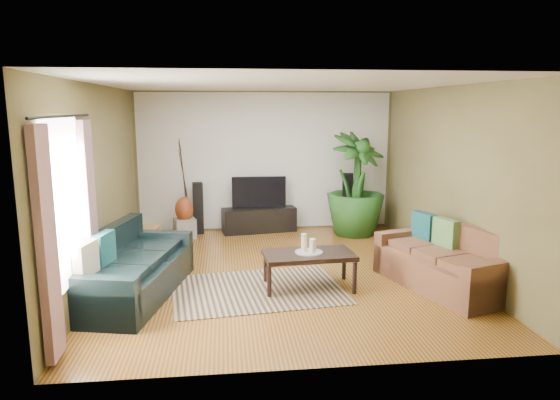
{
  "coord_description": "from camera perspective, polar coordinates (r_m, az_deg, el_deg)",
  "views": [
    {
      "loc": [
        -0.8,
        -6.96,
        2.39
      ],
      "look_at": [
        0.0,
        0.2,
        1.05
      ],
      "focal_mm": 32.0,
      "sensor_mm": 36.0,
      "label": 1
    }
  ],
  "objects": [
    {
      "name": "ceiling",
      "position": [
        7.01,
        0.19,
        13.08
      ],
      "size": [
        5.5,
        5.5,
        0.0
      ],
      "primitive_type": "plane",
      "rotation": [
        3.14,
        0.0,
        0.0
      ],
      "color": "white",
      "rests_on": "ground"
    },
    {
      "name": "plant_pot",
      "position": [
        9.66,
        8.51,
        -3.05
      ],
      "size": [
        0.36,
        0.36,
        0.28
      ],
      "primitive_type": "cylinder",
      "color": "black",
      "rests_on": "floor"
    },
    {
      "name": "candle_mid",
      "position": [
        6.61,
        3.72,
        -5.23
      ],
      "size": [
        0.08,
        0.08,
        0.18
      ],
      "primitive_type": "cylinder",
      "color": "white",
      "rests_on": "candle_tray"
    },
    {
      "name": "window_pane",
      "position": [
        5.7,
        -23.4,
        -0.34
      ],
      "size": [
        0.0,
        1.8,
        1.8
      ],
      "primitive_type": "plane",
      "rotation": [
        1.57,
        0.0,
        1.57
      ],
      "color": "white",
      "rests_on": "ground"
    },
    {
      "name": "candle_tray",
      "position": [
        6.67,
        3.31,
        -5.97
      ],
      "size": [
        0.37,
        0.37,
        0.02
      ],
      "primitive_type": "cylinder",
      "color": "#9B9B95",
      "rests_on": "coffee_table"
    },
    {
      "name": "floor",
      "position": [
        7.4,
        0.17,
        -8.3
      ],
      "size": [
        5.5,
        5.5,
        0.0
      ],
      "primitive_type": "plane",
      "color": "#9A6627",
      "rests_on": "ground"
    },
    {
      "name": "curtain_rod",
      "position": [
        5.6,
        -23.58,
        8.75
      ],
      "size": [
        0.03,
        1.9,
        0.03
      ],
      "primitive_type": "cylinder",
      "rotation": [
        1.57,
        0.0,
        0.0
      ],
      "color": "black",
      "rests_on": "ground"
    },
    {
      "name": "speaker_left",
      "position": [
        9.66,
        -9.34,
        -0.92
      ],
      "size": [
        0.21,
        0.23,
        0.99
      ],
      "primitive_type": "cube",
      "rotation": [
        0.0,
        0.0,
        0.17
      ],
      "color": "black",
      "rests_on": "floor"
    },
    {
      "name": "candle_short",
      "position": [
        6.72,
        3.82,
        -5.12
      ],
      "size": [
        0.08,
        0.08,
        0.15
      ],
      "primitive_type": "cylinder",
      "color": "beige",
      "rests_on": "candle_tray"
    },
    {
      "name": "tv_stand",
      "position": [
        9.72,
        -2.4,
        -2.27
      ],
      "size": [
        1.46,
        0.64,
        0.47
      ],
      "primitive_type": "cube",
      "rotation": [
        0.0,
        0.0,
        0.16
      ],
      "color": "black",
      "rests_on": "floor"
    },
    {
      "name": "side_table",
      "position": [
        8.24,
        -15.56,
        -4.86
      ],
      "size": [
        0.58,
        0.58,
        0.52
      ],
      "primitive_type": "cube",
      "rotation": [
        0.0,
        0.0,
        -0.23
      ],
      "color": "olive",
      "rests_on": "floor"
    },
    {
      "name": "area_rug",
      "position": [
        6.74,
        -2.59,
        -10.18
      ],
      "size": [
        2.4,
        1.84,
        0.01
      ],
      "primitive_type": "cube",
      "rotation": [
        0.0,
        0.0,
        0.12
      ],
      "color": "tan",
      "rests_on": "floor"
    },
    {
      "name": "backwall_panel",
      "position": [
        9.79,
        -1.66,
        4.44
      ],
      "size": [
        4.9,
        0.0,
        4.9
      ],
      "primitive_type": "plane",
      "rotation": [
        1.57,
        0.0,
        0.0
      ],
      "color": "white",
      "rests_on": "ground"
    },
    {
      "name": "wall_right",
      "position": [
        7.77,
        18.83,
        2.28
      ],
      "size": [
        0.0,
        5.5,
        5.5
      ],
      "primitive_type": "plane",
      "rotation": [
        1.57,
        0.0,
        -1.57
      ],
      "color": "olive",
      "rests_on": "ground"
    },
    {
      "name": "wall_front",
      "position": [
        4.41,
        4.29,
        -3.14
      ],
      "size": [
        5.0,
        0.0,
        5.0
      ],
      "primitive_type": "plane",
      "rotation": [
        -1.57,
        0.0,
        0.0
      ],
      "color": "olive",
      "rests_on": "ground"
    },
    {
      "name": "vase",
      "position": [
        9.36,
        -10.89,
        -1.08
      ],
      "size": [
        0.34,
        0.34,
        0.47
      ],
      "primitive_type": "ellipsoid",
      "color": "maroon",
      "rests_on": "pedestal"
    },
    {
      "name": "sofa_right",
      "position": [
        7.03,
        17.93,
        -6.22
      ],
      "size": [
        1.38,
        2.04,
        0.85
      ],
      "primitive_type": "cube",
      "rotation": [
        0.0,
        0.0,
        -1.26
      ],
      "color": "brown",
      "rests_on": "floor"
    },
    {
      "name": "wall_back",
      "position": [
        9.8,
        -1.67,
        4.44
      ],
      "size": [
        5.0,
        0.0,
        5.0
      ],
      "primitive_type": "plane",
      "rotation": [
        1.57,
        0.0,
        0.0
      ],
      "color": "olive",
      "rests_on": "ground"
    },
    {
      "name": "candle_tall",
      "position": [
        6.66,
        2.76,
        -4.87
      ],
      "size": [
        0.08,
        0.08,
        0.24
      ],
      "primitive_type": "cylinder",
      "color": "beige",
      "rests_on": "candle_tray"
    },
    {
      "name": "potted_plant",
      "position": [
        9.5,
        8.64,
        1.81
      ],
      "size": [
        1.5,
        1.5,
        1.94
      ],
      "primitive_type": "imported",
      "rotation": [
        0.0,
        0.0,
        0.57
      ],
      "color": "#1F4E1A",
      "rests_on": "floor"
    },
    {
      "name": "curtain_far",
      "position": [
        6.44,
        -20.91,
        -1.27
      ],
      "size": [
        0.08,
        0.35,
        2.2
      ],
      "primitive_type": "cube",
      "color": "gray",
      "rests_on": "ground"
    },
    {
      "name": "wall_left",
      "position": [
        7.24,
        -19.9,
        1.64
      ],
      "size": [
        0.0,
        5.5,
        5.5
      ],
      "primitive_type": "plane",
      "rotation": [
        1.57,
        0.0,
        1.57
      ],
      "color": "olive",
      "rests_on": "ground"
    },
    {
      "name": "sofa_left",
      "position": [
        6.68,
        -16.44,
        -7.01
      ],
      "size": [
        1.4,
        2.34,
        0.85
      ],
      "primitive_type": "cube",
      "rotation": [
        0.0,
        0.0,
        1.35
      ],
      "color": "black",
      "rests_on": "floor"
    },
    {
      "name": "speaker_right",
      "position": [
        9.93,
        7.69,
        -0.18
      ],
      "size": [
        0.24,
        0.26,
        1.12
      ],
      "primitive_type": "cube",
      "rotation": [
        0.0,
        0.0,
        -0.19
      ],
      "color": "black",
      "rests_on": "floor"
    },
    {
      "name": "television",
      "position": [
        9.61,
        -2.43,
        0.88
      ],
      "size": [
        1.04,
        0.06,
        0.61
      ],
      "primitive_type": "cube",
      "color": "black",
      "rests_on": "tv_stand"
    },
    {
      "name": "curtain_near",
      "position": [
        5.04,
        -25.09,
        -4.72
      ],
      "size": [
        0.08,
        0.35,
        2.2
      ],
      "primitive_type": "cube",
      "color": "gray",
      "rests_on": "ground"
    },
    {
      "name": "pedestal",
      "position": [
        9.44,
        -10.81,
        -3.17
      ],
      "size": [
        0.45,
        0.45,
        0.37
      ],
      "primitive_type": "cube",
      "rotation": [
        0.0,
        0.0,
        0.28
      ],
      "color": "gray",
      "rests_on": "floor"
    },
    {
      "name": "coffee_table",
      "position": [
        6.75,
        3.28,
        -8.02
      ],
      "size": [
        1.24,
        0.74,
        0.49
      ],
      "primitive_type": "cube",
      "rotation": [
        0.0,
        0.0,
        0.08
      ],
      "color": "black",
      "rests_on": "floor"
    }
  ]
}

